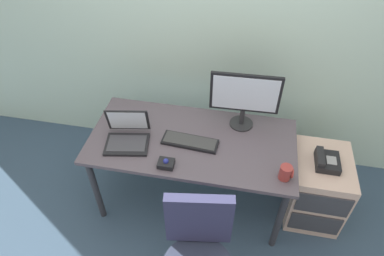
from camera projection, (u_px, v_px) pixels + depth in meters
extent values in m
plane|color=#34485D|center=(192.00, 197.00, 3.02)|extent=(8.00, 8.00, 0.00)
cube|color=#B1CDBB|center=(210.00, 10.00, 2.57)|extent=(6.00, 0.10, 2.80)
cube|color=#51474F|center=(192.00, 141.00, 2.53)|extent=(1.53, 0.74, 0.03)
cylinder|color=#2D2D33|center=(96.00, 190.00, 2.65)|extent=(0.05, 0.05, 0.69)
cylinder|color=#2D2D33|center=(279.00, 220.00, 2.46)|extent=(0.05, 0.05, 0.69)
cylinder|color=#2D2D33|center=(123.00, 135.00, 3.10)|extent=(0.05, 0.05, 0.69)
cylinder|color=#2D2D33|center=(280.00, 156.00, 2.90)|extent=(0.05, 0.05, 0.69)
cube|color=beige|center=(316.00, 187.00, 2.73)|extent=(0.42, 0.52, 0.60)
cube|color=#38383D|center=(323.00, 205.00, 2.45)|extent=(0.38, 0.01, 0.20)
cube|color=#38383D|center=(315.00, 224.00, 2.62)|extent=(0.38, 0.01, 0.20)
cube|color=black|center=(327.00, 162.00, 2.49)|extent=(0.17, 0.20, 0.06)
cube|color=black|center=(321.00, 156.00, 2.47)|extent=(0.05, 0.18, 0.04)
cube|color=gray|center=(332.00, 160.00, 2.46)|extent=(0.07, 0.08, 0.01)
cube|color=#2E2F4F|center=(199.00, 219.00, 2.01)|extent=(0.40, 0.12, 0.42)
cylinder|color=#262628|center=(241.00, 123.00, 2.64)|extent=(0.18, 0.18, 0.01)
cylinder|color=#262628|center=(242.00, 117.00, 2.59)|extent=(0.04, 0.04, 0.13)
cube|color=black|center=(245.00, 93.00, 2.44)|extent=(0.51, 0.04, 0.31)
cube|color=silver|center=(245.00, 94.00, 2.43)|extent=(0.47, 0.02, 0.28)
cube|color=black|center=(190.00, 142.00, 2.49)|extent=(0.42, 0.16, 0.02)
cube|color=#353535|center=(190.00, 141.00, 2.48)|extent=(0.39, 0.14, 0.01)
cube|color=black|center=(127.00, 144.00, 2.47)|extent=(0.34, 0.27, 0.02)
cube|color=#38383D|center=(127.00, 143.00, 2.46)|extent=(0.30, 0.21, 0.00)
cube|color=black|center=(128.00, 120.00, 2.49)|extent=(0.32, 0.11, 0.22)
cube|color=silver|center=(128.00, 121.00, 2.49)|extent=(0.28, 0.09, 0.19)
cube|color=black|center=(166.00, 164.00, 2.33)|extent=(0.11, 0.09, 0.04)
sphere|color=navy|center=(166.00, 161.00, 2.31)|extent=(0.04, 0.04, 0.04)
cylinder|color=maroon|center=(285.00, 173.00, 2.23)|extent=(0.08, 0.08, 0.11)
torus|color=#99322D|center=(292.00, 173.00, 2.22)|extent=(0.01, 0.07, 0.07)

